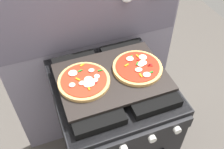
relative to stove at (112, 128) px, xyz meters
name	(u,v)px	position (x,y,z in m)	size (l,w,h in m)	color
kitchen_backsplash	(93,54)	(0.00, 0.34, 0.34)	(1.10, 0.09, 1.55)	gray
stove	(112,128)	(0.00, 0.00, 0.00)	(0.60, 0.64, 0.90)	black
baking_tray	(112,77)	(0.00, 0.00, 0.46)	(0.54, 0.38, 0.02)	black
pizza_left	(84,81)	(-0.14, 0.01, 0.48)	(0.25, 0.25, 0.03)	tan
pizza_right	(138,67)	(0.14, 0.00, 0.48)	(0.25, 0.25, 0.03)	tan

